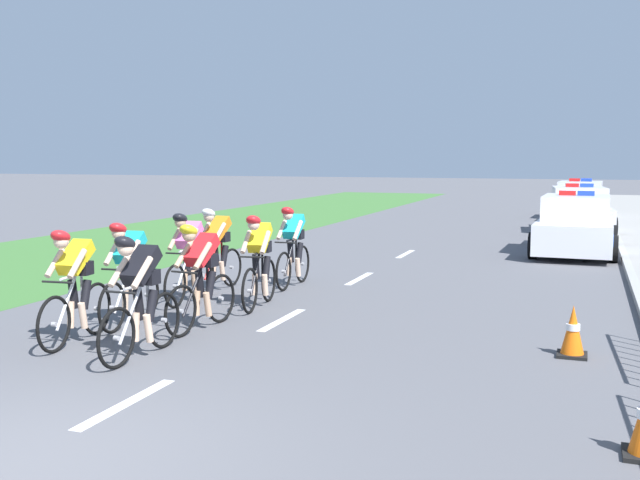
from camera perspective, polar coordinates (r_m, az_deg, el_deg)
The scene contains 16 objects.
ground_plane at distance 6.57m, azimuth -23.04°, elevation -15.88°, with size 160.00×160.00×0.00m, color #56565B.
kerb_edge at distance 18.58m, azimuth 22.55°, elevation -1.38°, with size 0.16×60.00×0.13m, color #9E9E99.
grass_verge at distance 22.20m, azimuth -13.51°, elevation -0.01°, with size 7.00×60.00×0.01m, color #3D7033.
lane_markings_centre at distance 11.14m, azimuth -2.93°, elevation -6.19°, with size 0.14×17.60×0.01m.
cyclist_lead at distance 10.12m, azimuth -18.50°, elevation -3.28°, with size 0.45×1.72×1.56m.
cyclist_second at distance 9.17m, azimuth -13.81°, elevation -4.13°, with size 0.42×1.72×1.56m.
cyclist_third at distance 10.97m, azimuth -14.59°, elevation -2.42°, with size 0.44×1.72×1.56m.
cyclist_fourth at distance 10.49m, azimuth -9.26°, elevation -2.70°, with size 0.44×1.72×1.56m.
cyclist_fifth at distance 12.50m, azimuth -10.16°, elevation -1.24°, with size 0.43×1.72×1.56m.
cyclist_sixth at distance 11.93m, azimuth -4.75°, elevation -1.53°, with size 0.45×1.72×1.56m.
cyclist_seventh at distance 13.51m, azimuth -8.00°, elevation -0.63°, with size 0.43×1.72×1.56m.
cyclist_eighth at distance 13.82m, azimuth -2.12°, elevation -0.42°, with size 0.42×1.72×1.56m.
police_car_nearest at distance 19.64m, azimuth 19.18°, elevation 0.96°, with size 2.09×4.44×1.59m.
police_car_second at distance 25.03m, azimuth 19.37°, elevation 2.07°, with size 2.31×4.55×1.59m.
police_car_third at distance 30.81m, azimuth 19.48°, elevation 2.83°, with size 2.17×4.48×1.59m.
traffic_cone_near at distance 9.59m, azimuth 19.00°, elevation -6.73°, with size 0.36×0.36×0.64m.
Camera 1 is at (4.23, -4.40, 2.44)m, focal length 41.31 mm.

